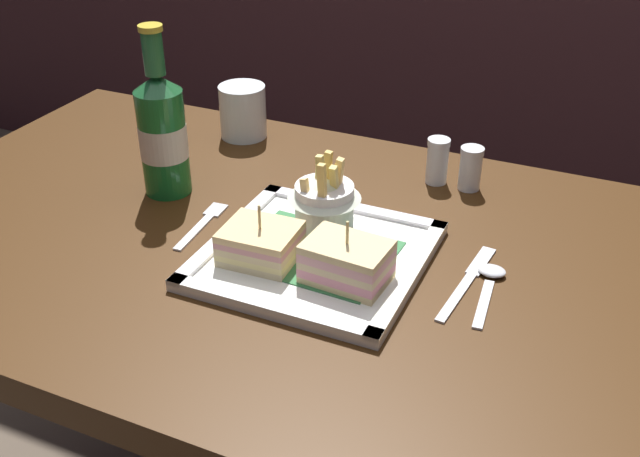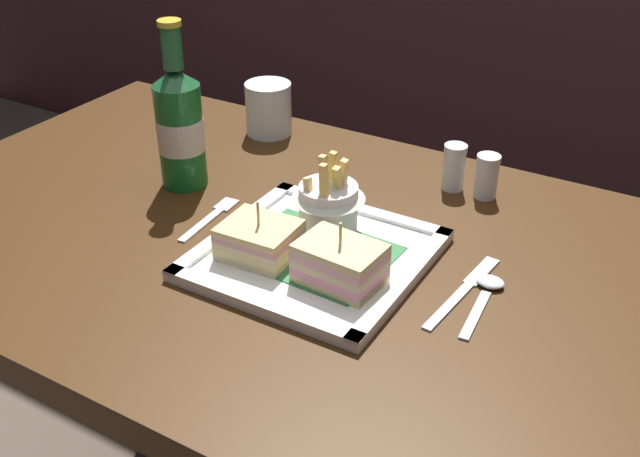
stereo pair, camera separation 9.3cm
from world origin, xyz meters
The scene contains 12 objects.
dining_table centered at (0.00, 0.00, 0.62)m, with size 1.32×0.73×0.74m.
square_plate centered at (0.00, -0.03, 0.74)m, with size 0.28×0.28×0.02m.
sandwich_half_left centered at (-0.06, -0.07, 0.77)m, with size 0.10×0.08×0.08m.
sandwich_half_right centered at (0.06, -0.07, 0.77)m, with size 0.11×0.08×0.08m.
fries_cup centered at (-0.01, 0.03, 0.79)m, with size 0.10×0.10×0.12m.
beer_bottle centered at (-0.28, 0.06, 0.83)m, with size 0.07×0.07×0.25m.
water_glass centered at (-0.28, 0.28, 0.78)m, with size 0.08×0.08×0.09m.
fork centered at (-0.18, -0.01, 0.74)m, with size 0.03×0.13×0.00m.
knife centered at (0.19, 0.01, 0.74)m, with size 0.03×0.18×0.00m.
spoon centered at (0.22, 0.01, 0.74)m, with size 0.04×0.13×0.01m.
salt_shaker centered at (0.08, 0.25, 0.77)m, with size 0.03×0.03×0.07m.
pepper_shaker centered at (0.13, 0.25, 0.77)m, with size 0.04×0.04×0.07m.
Camera 1 is at (0.34, -0.77, 1.27)m, focal length 42.11 mm.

